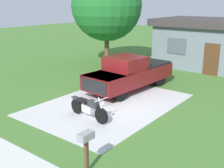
% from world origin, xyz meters
% --- Properties ---
extents(ground_plane, '(80.00, 80.00, 0.00)m').
position_xyz_m(ground_plane, '(0.00, 0.00, 0.00)').
color(ground_plane, '#44702E').
extents(driveway_pad, '(5.30, 7.58, 0.01)m').
position_xyz_m(driveway_pad, '(0.00, 0.00, 0.00)').
color(driveway_pad, silver).
rests_on(driveway_pad, ground).
extents(motorcycle, '(2.21, 0.70, 1.09)m').
position_xyz_m(motorcycle, '(0.36, -1.83, 0.47)').
color(motorcycle, black).
rests_on(motorcycle, ground).
extents(pickup_truck, '(2.41, 5.75, 1.90)m').
position_xyz_m(pickup_truck, '(-0.56, 2.62, 0.95)').
color(pickup_truck, black).
rests_on(pickup_truck, ground).
extents(mailbox, '(0.26, 0.48, 1.26)m').
position_xyz_m(mailbox, '(2.95, -4.77, 0.98)').
color(mailbox, '#4C3823').
rests_on(mailbox, ground).
extents(shade_tree, '(5.21, 5.21, 7.02)m').
position_xyz_m(shade_tree, '(-5.69, 6.91, 4.41)').
color(shade_tree, brown).
rests_on(shade_tree, ground).
extents(neighbor_house, '(9.60, 5.60, 3.50)m').
position_xyz_m(neighbor_house, '(1.85, 11.00, 1.79)').
color(neighbor_house, slate).
rests_on(neighbor_house, ground).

